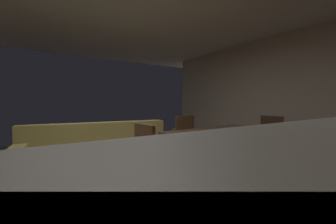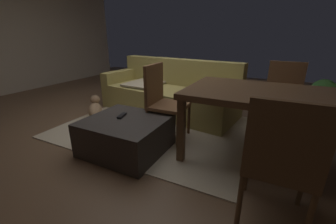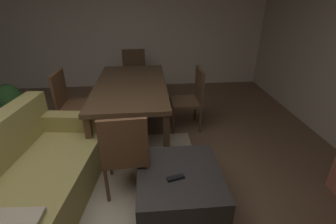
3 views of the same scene
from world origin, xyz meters
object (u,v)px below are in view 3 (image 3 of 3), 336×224
at_px(ottoman_coffee_table, 179,188).
at_px(tv_remote, 175,178).
at_px(dining_chair_north, 69,100).
at_px(dining_table, 131,88).
at_px(dining_chair_west, 125,151).
at_px(dining_chair_south, 192,96).
at_px(couch, 10,204).
at_px(dining_chair_east, 135,71).
at_px(potted_plant, 8,99).

bearing_deg(ottoman_coffee_table, tv_remote, 150.62).
bearing_deg(dining_chair_north, dining_table, -90.24).
relative_size(ottoman_coffee_table, dining_table, 0.46).
bearing_deg(dining_table, ottoman_coffee_table, -161.40).
xyz_separation_m(ottoman_coffee_table, tv_remote, (-0.08, 0.05, 0.20)).
distance_m(dining_chair_west, dining_chair_north, 1.61).
bearing_deg(dining_chair_west, dining_chair_south, -33.71).
relative_size(ottoman_coffee_table, dining_chair_north, 0.92).
height_order(couch, tv_remote, couch).
relative_size(tv_remote, dining_chair_west, 0.17).
distance_m(couch, dining_chair_east, 3.18).
xyz_separation_m(couch, dining_chair_east, (3.03, -0.94, 0.22)).
height_order(dining_chair_west, dining_chair_south, same).
xyz_separation_m(ottoman_coffee_table, dining_chair_west, (0.19, 0.51, 0.33)).
distance_m(tv_remote, dining_chair_east, 2.97).
bearing_deg(couch, dining_table, -29.00).
relative_size(tv_remote, dining_table, 0.09).
distance_m(dining_table, potted_plant, 2.23).
bearing_deg(dining_table, potted_plant, 72.98).
relative_size(couch, dining_chair_west, 2.58).
xyz_separation_m(dining_chair_west, potted_plant, (1.97, 2.11, -0.22)).
bearing_deg(ottoman_coffee_table, potted_plant, 50.41).
distance_m(ottoman_coffee_table, dining_chair_east, 2.91).
distance_m(dining_chair_south, potted_plant, 3.07).
bearing_deg(tv_remote, dining_chair_north, 26.33).
bearing_deg(dining_chair_west, couch, 111.44).
height_order(ottoman_coffee_table, dining_chair_north, dining_chair_north).
xyz_separation_m(ottoman_coffee_table, potted_plant, (2.16, 2.62, 0.12)).
distance_m(tv_remote, potted_plant, 3.41).
height_order(dining_chair_west, potted_plant, dining_chair_west).
relative_size(ottoman_coffee_table, tv_remote, 5.37).
bearing_deg(ottoman_coffee_table, dining_chair_south, -14.09).
xyz_separation_m(dining_table, dining_chair_south, (0.00, -0.89, -0.15)).
distance_m(ottoman_coffee_table, dining_chair_west, 0.63).
distance_m(ottoman_coffee_table, tv_remote, 0.22).
bearing_deg(dining_chair_east, couch, 162.81).
bearing_deg(couch, potted_plant, 26.33).
bearing_deg(dining_chair_north, dining_chair_east, -33.79).
bearing_deg(dining_chair_west, dining_table, 0.20).
distance_m(dining_chair_east, potted_plant, 2.22).
bearing_deg(dining_table, tv_remote, -163.80).
bearing_deg(tv_remote, couch, 80.19).
bearing_deg(potted_plant, dining_chair_east, -71.92).
relative_size(dining_table, dining_chair_north, 2.02).
bearing_deg(tv_remote, dining_chair_east, -4.79).
bearing_deg(dining_chair_east, ottoman_coffee_table, -169.72).
distance_m(dining_chair_west, dining_chair_south, 1.60).
height_order(couch, dining_table, couch).
bearing_deg(tv_remote, dining_chair_south, -28.86).
bearing_deg(dining_chair_south, potted_plant, 77.89).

